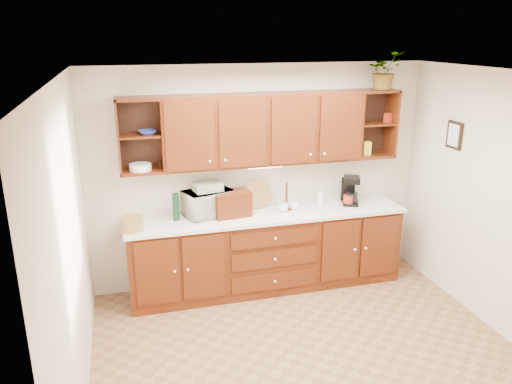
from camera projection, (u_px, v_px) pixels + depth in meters
floor at (310, 357)px, 4.71m from camera, size 4.00×4.00×0.00m
ceiling at (321, 76)px, 3.92m from camera, size 4.00×4.00×0.00m
back_wall at (260, 176)px, 5.92m from camera, size 4.00×0.00×4.00m
left_wall at (71, 255)px, 3.81m from camera, size 0.00×3.50×3.50m
right_wall at (508, 209)px, 4.82m from camera, size 0.00×3.50×3.50m
base_cabinets at (267, 252)px, 5.90m from camera, size 3.20×0.60×0.90m
countertop at (267, 215)px, 5.75m from camera, size 3.24×0.64×0.04m
upper_cabinets at (265, 129)px, 5.59m from camera, size 3.20×0.33×0.80m
undercabinet_light at (265, 166)px, 5.67m from camera, size 0.40×0.05×0.02m
framed_picture at (455, 135)px, 5.47m from camera, size 0.03×0.24×0.30m
wicker_basket at (132, 224)px, 5.21m from camera, size 0.25×0.25×0.15m
microwave at (208, 203)px, 5.64m from camera, size 0.61×0.51×0.29m
towel_stack at (207, 187)px, 5.58m from camera, size 0.34×0.28×0.09m
wine_bottle at (176, 207)px, 5.48m from camera, size 0.09×0.09×0.31m
woven_tray at (257, 207)px, 5.91m from camera, size 0.36×0.12×0.35m
bread_box at (232, 204)px, 5.62m from camera, size 0.44×0.31×0.29m
mug_tree at (286, 205)px, 5.85m from camera, size 0.29×0.29×0.33m
canister_red at (348, 200)px, 5.97m from camera, size 0.14×0.14×0.13m
canister_white at (321, 198)px, 5.99m from camera, size 0.11×0.11×0.16m
canister_yellow at (348, 200)px, 5.99m from camera, size 0.11×0.11×0.12m
coffee_maker at (350, 191)px, 6.01m from camera, size 0.26×0.29×0.34m
bowl_stack at (147, 132)px, 5.23m from camera, size 0.22×0.22×0.05m
plate_stack at (140, 167)px, 5.31m from camera, size 0.29×0.29×0.07m
pantry_box_yellow at (367, 148)px, 5.96m from camera, size 0.10×0.08×0.16m
pantry_box_red at (388, 118)px, 5.92m from camera, size 0.09×0.08×0.11m
potted_plant at (384, 71)px, 5.72m from camera, size 0.47×0.44×0.43m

